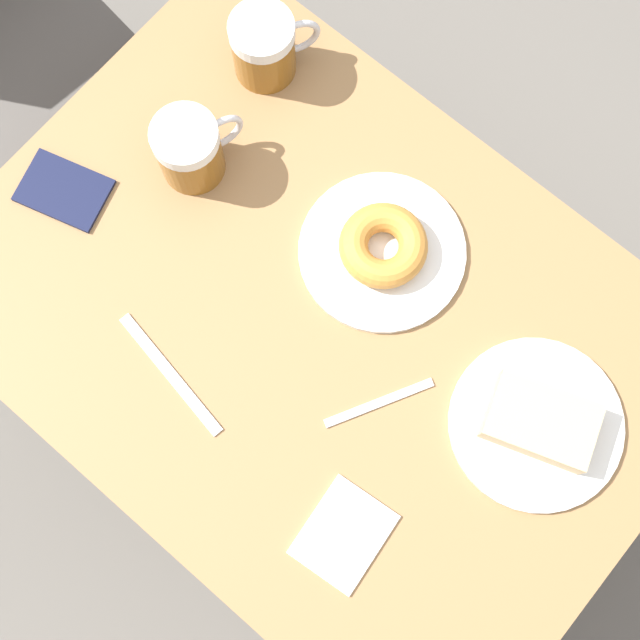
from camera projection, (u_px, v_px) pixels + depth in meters
ground_plane at (320, 399)px, 1.94m from camera, size 8.00×8.00×0.00m
table at (320, 333)px, 1.31m from camera, size 0.74×1.02×0.70m
plate_with_cake at (538, 423)px, 1.20m from camera, size 0.24×0.24×0.05m
plate_with_donut at (381, 247)px, 1.26m from camera, size 0.24×0.24×0.05m
beer_mug_left at (190, 149)px, 1.26m from camera, size 0.13×0.10×0.11m
beer_mug_center at (265, 47)px, 1.30m from camera, size 0.13×0.10×0.11m
napkin_folded at (344, 534)px, 1.18m from camera, size 0.13×0.11×0.00m
fork at (379, 403)px, 1.22m from camera, size 0.15×0.09×0.00m
knife at (171, 374)px, 1.23m from camera, size 0.05×0.21×0.00m
passport_near_edge at (64, 190)px, 1.30m from camera, size 0.12×0.15×0.01m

